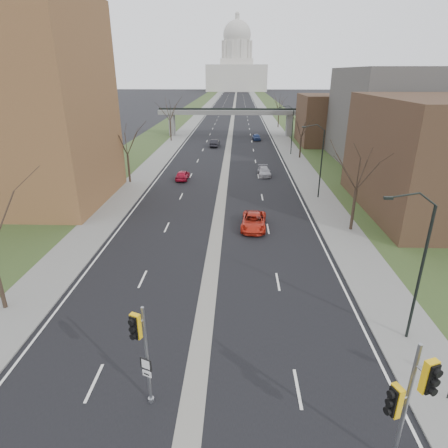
# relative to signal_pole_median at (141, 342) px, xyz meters

# --- Properties ---
(ground) EXTENTS (700.00, 700.00, 0.00)m
(ground) POSITION_rel_signal_pole_median_xyz_m (2.06, -0.75, -3.63)
(ground) COLOR black
(ground) RESTS_ON ground
(road_surface) EXTENTS (20.00, 600.00, 0.01)m
(road_surface) POSITION_rel_signal_pole_median_xyz_m (2.06, 149.25, -3.62)
(road_surface) COLOR black
(road_surface) RESTS_ON ground
(median_strip) EXTENTS (1.20, 600.00, 0.02)m
(median_strip) POSITION_rel_signal_pole_median_xyz_m (2.06, 149.25, -3.63)
(median_strip) COLOR gray
(median_strip) RESTS_ON ground
(sidewalk_right) EXTENTS (4.00, 600.00, 0.12)m
(sidewalk_right) POSITION_rel_signal_pole_median_xyz_m (14.06, 149.25, -3.57)
(sidewalk_right) COLOR gray
(sidewalk_right) RESTS_ON ground
(sidewalk_left) EXTENTS (4.00, 600.00, 0.12)m
(sidewalk_left) POSITION_rel_signal_pole_median_xyz_m (-9.94, 149.25, -3.57)
(sidewalk_left) COLOR gray
(sidewalk_left) RESTS_ON ground
(grass_verge_right) EXTENTS (8.00, 600.00, 0.10)m
(grass_verge_right) POSITION_rel_signal_pole_median_xyz_m (20.06, 149.25, -3.58)
(grass_verge_right) COLOR #314720
(grass_verge_right) RESTS_ON ground
(grass_verge_left) EXTENTS (8.00, 600.00, 0.10)m
(grass_verge_left) POSITION_rel_signal_pole_median_xyz_m (-15.94, 149.25, -3.58)
(grass_verge_left) COLOR #314720
(grass_verge_left) RESTS_ON ground
(commercial_block_near) EXTENTS (16.00, 20.00, 12.00)m
(commercial_block_near) POSITION_rel_signal_pole_median_xyz_m (26.06, 27.25, 2.37)
(commercial_block_near) COLOR #493422
(commercial_block_near) RESTS_ON ground
(commercial_block_mid) EXTENTS (18.00, 22.00, 15.00)m
(commercial_block_mid) POSITION_rel_signal_pole_median_xyz_m (30.06, 51.25, 3.87)
(commercial_block_mid) COLOR #524F4B
(commercial_block_mid) RESTS_ON ground
(commercial_block_far) EXTENTS (14.00, 14.00, 10.00)m
(commercial_block_far) POSITION_rel_signal_pole_median_xyz_m (24.06, 69.25, 1.37)
(commercial_block_far) COLOR #493422
(commercial_block_far) RESTS_ON ground
(pedestrian_bridge) EXTENTS (34.00, 3.00, 6.45)m
(pedestrian_bridge) POSITION_rel_signal_pole_median_xyz_m (2.06, 79.25, 1.22)
(pedestrian_bridge) COLOR slate
(pedestrian_bridge) RESTS_ON ground
(capitol) EXTENTS (48.00, 42.00, 55.75)m
(capitol) POSITION_rel_signal_pole_median_xyz_m (2.06, 319.25, 14.97)
(capitol) COLOR beige
(capitol) RESTS_ON ground
(streetlight_near) EXTENTS (2.61, 0.20, 8.70)m
(streetlight_near) POSITION_rel_signal_pole_median_xyz_m (13.04, 5.25, 3.33)
(streetlight_near) COLOR black
(streetlight_near) RESTS_ON sidewalk_right
(streetlight_mid) EXTENTS (2.61, 0.20, 8.70)m
(streetlight_mid) POSITION_rel_signal_pole_median_xyz_m (13.04, 31.25, 3.33)
(streetlight_mid) COLOR black
(streetlight_mid) RESTS_ON sidewalk_right
(streetlight_far) EXTENTS (2.61, 0.20, 8.70)m
(streetlight_far) POSITION_rel_signal_pole_median_xyz_m (13.04, 57.25, 3.33)
(streetlight_far) COLOR black
(streetlight_far) RESTS_ON sidewalk_right
(tree_left_b) EXTENTS (6.75, 6.75, 8.81)m
(tree_left_b) POSITION_rel_signal_pole_median_xyz_m (-10.94, 37.25, 2.60)
(tree_left_b) COLOR #382B21
(tree_left_b) RESTS_ON sidewalk_left
(tree_left_c) EXTENTS (7.65, 7.65, 9.99)m
(tree_left_c) POSITION_rel_signal_pole_median_xyz_m (-10.94, 71.25, 3.42)
(tree_left_c) COLOR #382B21
(tree_left_c) RESTS_ON sidewalk_left
(tree_right_a) EXTENTS (7.20, 7.20, 9.40)m
(tree_right_a) POSITION_rel_signal_pole_median_xyz_m (15.06, 21.25, 3.01)
(tree_right_a) COLOR #382B21
(tree_right_a) RESTS_ON sidewalk_right
(tree_right_b) EXTENTS (6.30, 6.30, 8.22)m
(tree_right_b) POSITION_rel_signal_pole_median_xyz_m (15.06, 54.25, 2.19)
(tree_right_b) COLOR #382B21
(tree_right_b) RESTS_ON sidewalk_right
(tree_right_c) EXTENTS (7.65, 7.65, 9.99)m
(tree_right_c) POSITION_rel_signal_pole_median_xyz_m (15.06, 94.25, 3.42)
(tree_right_c) COLOR #382B21
(tree_right_c) RESTS_ON sidewalk_right
(signal_pole_median) EXTENTS (0.75, 0.87, 5.21)m
(signal_pole_median) POSITION_rel_signal_pole_median_xyz_m (0.00, 0.00, 0.00)
(signal_pole_median) COLOR gray
(signal_pole_median) RESTS_ON ground
(signal_pole_right) EXTENTS (1.31, 0.97, 5.79)m
(signal_pole_right) POSITION_rel_signal_pole_median_xyz_m (10.10, -2.59, 0.16)
(signal_pole_right) COLOR gray
(signal_pole_right) RESTS_ON ground
(car_left_near) EXTENTS (1.77, 4.08, 1.37)m
(car_left_near) POSITION_rel_signal_pole_median_xyz_m (-3.85, 39.06, -2.94)
(car_left_near) COLOR #AB132D
(car_left_near) RESTS_ON ground
(car_left_far) EXTENTS (1.91, 4.60, 1.48)m
(car_left_far) POSITION_rel_signal_pole_median_xyz_m (-0.76, 64.96, -2.89)
(car_left_far) COLOR black
(car_left_far) RESTS_ON ground
(car_right_near) EXTENTS (2.72, 5.26, 1.42)m
(car_right_near) POSITION_rel_signal_pole_median_xyz_m (5.64, 21.43, -2.92)
(car_right_near) COLOR red
(car_right_near) RESTS_ON ground
(car_right_mid) EXTENTS (1.93, 4.38, 1.25)m
(car_right_mid) POSITION_rel_signal_pole_median_xyz_m (7.94, 41.84, -3.00)
(car_right_mid) COLOR #9D9BA2
(car_right_mid) RESTS_ON ground
(car_right_far) EXTENTS (1.88, 4.21, 1.41)m
(car_right_far) POSITION_rel_signal_pole_median_xyz_m (8.18, 73.34, -2.92)
(car_right_far) COLOR navy
(car_right_far) RESTS_ON ground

